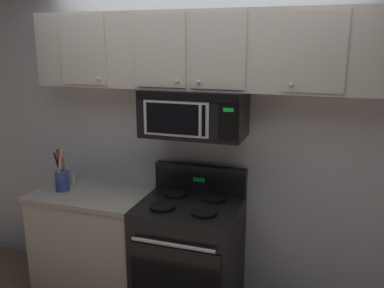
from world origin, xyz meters
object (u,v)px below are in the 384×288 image
at_px(stove_range, 189,255).
at_px(utensil_crock_blue, 62,178).
at_px(over_range_microwave, 194,113).
at_px(salt_shaker, 73,178).

distance_m(stove_range, utensil_crock_blue, 1.21).
distance_m(over_range_microwave, utensil_crock_blue, 1.23).
relative_size(stove_range, salt_shaker, 11.02).
bearing_deg(over_range_microwave, stove_range, -89.86).
bearing_deg(stove_range, utensil_crock_blue, -177.06).
xyz_separation_m(over_range_microwave, utensil_crock_blue, (-1.08, -0.17, -0.57)).
bearing_deg(over_range_microwave, utensil_crock_blue, -170.95).
height_order(stove_range, utensil_crock_blue, utensil_crock_blue).
distance_m(stove_range, over_range_microwave, 1.11).
height_order(utensil_crock_blue, salt_shaker, utensil_crock_blue).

